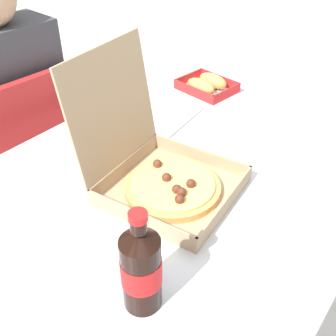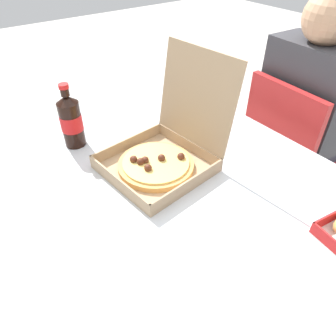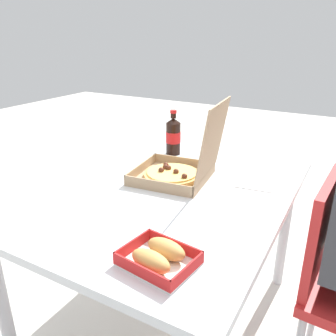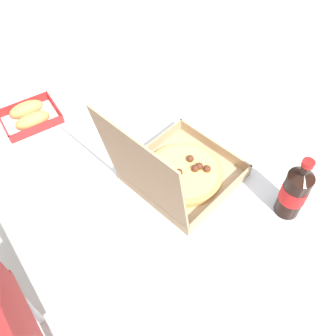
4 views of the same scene
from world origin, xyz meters
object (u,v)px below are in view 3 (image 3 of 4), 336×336
cola_bottle (173,136)px  paper_menu (257,180)px  pizza_box_open (179,169)px  bread_side_box (159,256)px

cola_bottle → paper_menu: bearing=74.7°
paper_menu → cola_bottle: bearing=-112.4°
pizza_box_open → paper_menu: 0.33m
pizza_box_open → paper_menu: pizza_box_open is taller
cola_bottle → paper_menu: cola_bottle is taller
bread_side_box → paper_menu: size_ratio=0.99×
pizza_box_open → paper_menu: (-0.15, 0.29, -0.05)m
bread_side_box → cola_bottle: bearing=-153.9°
pizza_box_open → bread_side_box: 0.58m
pizza_box_open → cola_bottle: (-0.28, -0.18, 0.04)m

